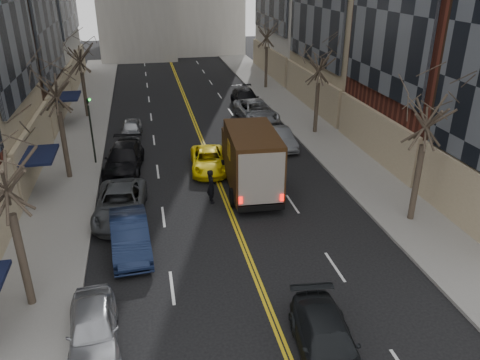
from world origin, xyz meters
The scene contains 20 objects.
sidewalk_left centered at (-9.00, 27.00, 0.07)m, with size 4.00×66.00×0.15m, color slate.
sidewalk_right centered at (9.00, 27.00, 0.07)m, with size 4.00×66.00×0.15m, color slate.
tree_lf_mid centered at (-8.80, 20.00, 6.60)m, with size 3.20×3.20×8.91m.
tree_lf_far centered at (-8.80, 33.00, 6.02)m, with size 3.20×3.20×8.12m.
tree_rt_near centered at (8.80, 11.00, 6.45)m, with size 3.20×3.20×8.71m.
tree_rt_mid centered at (8.80, 25.00, 6.17)m, with size 3.20×3.20×8.32m.
tree_rt_far centered at (8.80, 40.00, 6.74)m, with size 3.20×3.20×9.11m.
traffic_signal centered at (-7.39, 22.00, 2.82)m, with size 0.29×0.26×4.70m.
ups_truck centered at (1.64, 16.19, 1.88)m, with size 3.11×6.96×3.73m.
observer_sedan centered at (1.20, 3.21, 0.67)m, with size 2.35×4.81×1.35m.
taxi centered at (-0.30, 19.62, 0.65)m, with size 2.15×4.66×1.29m, color yellow.
pedestrian centered at (-0.79, 15.15, 0.96)m, with size 0.70×0.46×1.91m, color black.
parked_lf_a centered at (-6.30, 5.42, 0.70)m, with size 1.66×4.14×1.41m, color #B0B2B8.
parked_lf_b centered at (-5.10, 11.14, 0.78)m, with size 1.65×4.72×1.56m, color #111C38.
parked_lf_c centered at (-5.60, 14.48, 0.74)m, with size 2.47×5.35×1.49m, color #46494D.
parked_lf_d centered at (-5.52, 20.64, 0.79)m, with size 2.20×5.42×1.57m, color black.
parked_lf_e centered at (-5.10, 27.05, 0.64)m, with size 1.51×3.75×1.28m, color #989A9F.
parked_rt_a centered at (5.30, 22.61, 0.68)m, with size 1.44×4.14×1.36m, color #515459.
parked_rt_b centered at (5.10, 29.15, 0.83)m, with size 2.74×5.94×1.65m, color #A6A9AD.
parked_rt_c centered at (5.10, 33.14, 0.81)m, with size 2.26×5.57×1.62m, color black.
Camera 1 is at (-3.96, -7.59, 11.83)m, focal length 35.00 mm.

